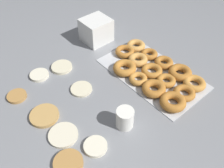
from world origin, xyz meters
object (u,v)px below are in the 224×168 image
at_px(pancake_6, 39,75).
at_px(pancake_7, 81,89).
at_px(pancake_2, 44,116).
at_px(pancake_3, 63,135).
at_px(paper_cup, 125,118).
at_px(pancake_0, 17,96).
at_px(donut_tray, 155,72).
at_px(pancake_1, 95,146).
at_px(pancake_5, 61,67).
at_px(pancake_4, 68,163).
at_px(container_stack, 96,30).

relative_size(pancake_6, pancake_7, 0.93).
bearing_deg(pancake_2, pancake_6, -23.53).
xyz_separation_m(pancake_3, paper_cup, (-0.11, -0.21, 0.04)).
bearing_deg(paper_cup, pancake_0, 32.21).
relative_size(pancake_3, donut_tray, 0.22).
xyz_separation_m(pancake_1, pancake_6, (0.47, -0.03, -0.00)).
height_order(pancake_7, paper_cup, paper_cup).
bearing_deg(pancake_3, pancake_5, -30.81).
xyz_separation_m(pancake_2, pancake_4, (-0.23, 0.04, 0.00)).
xyz_separation_m(pancake_1, pancake_7, (0.27, -0.13, -0.00)).
distance_m(pancake_0, pancake_4, 0.40).
height_order(pancake_2, pancake_4, same).
bearing_deg(pancake_0, pancake_5, -81.47).
height_order(pancake_0, pancake_4, pancake_4).
bearing_deg(pancake_6, pancake_5, -100.58).
distance_m(pancake_7, donut_tray, 0.35).
relative_size(pancake_6, paper_cup, 1.05).
xyz_separation_m(pancake_4, pancake_7, (0.26, -0.24, -0.00)).
bearing_deg(container_stack, pancake_3, 130.83).
bearing_deg(container_stack, pancake_1, 141.92).
bearing_deg(pancake_7, pancake_5, -2.95).
height_order(pancake_1, pancake_4, same).
xyz_separation_m(pancake_6, container_stack, (0.06, -0.39, 0.06)).
distance_m(pancake_1, pancake_4, 0.11).
bearing_deg(container_stack, pancake_2, 120.55).
distance_m(pancake_2, pancake_4, 0.24).
height_order(pancake_4, donut_tray, donut_tray).
xyz_separation_m(pancake_3, pancake_6, (0.35, -0.09, 0.00)).
distance_m(pancake_2, pancake_6, 0.25).
bearing_deg(pancake_5, pancake_6, 79.42).
relative_size(pancake_4, pancake_5, 1.02).
height_order(pancake_4, pancake_7, pancake_4).
distance_m(donut_tray, container_stack, 0.41).
bearing_deg(pancake_4, pancake_3, -23.74).
xyz_separation_m(donut_tray, container_stack, (0.41, 0.03, 0.05)).
relative_size(pancake_4, pancake_6, 1.16).
xyz_separation_m(pancake_4, donut_tray, (0.11, -0.55, 0.01)).
distance_m(container_stack, paper_cup, 0.59).
bearing_deg(paper_cup, pancake_4, 89.04).
xyz_separation_m(pancake_4, container_stack, (0.52, -0.52, 0.06)).
xyz_separation_m(donut_tray, paper_cup, (-0.12, 0.30, 0.02)).
distance_m(pancake_4, pancake_5, 0.50).
distance_m(pancake_1, paper_cup, 0.15).
distance_m(pancake_4, paper_cup, 0.26).
xyz_separation_m(pancake_0, pancake_1, (-0.41, -0.11, 0.00)).
bearing_deg(pancake_3, pancake_2, 4.43).
bearing_deg(pancake_0, pancake_4, -179.86).
bearing_deg(paper_cup, pancake_6, 14.32).
xyz_separation_m(pancake_2, paper_cup, (-0.24, -0.22, 0.03)).
height_order(pancake_3, paper_cup, paper_cup).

